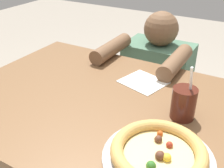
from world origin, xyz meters
name	(u,v)px	position (x,y,z in m)	size (l,w,h in m)	color
dining_table	(115,132)	(0.00, 0.00, 0.62)	(1.15, 0.76, 0.75)	brown
pizza_near	(158,154)	(0.23, -0.18, 0.77)	(0.29, 0.29, 0.05)	#B7B7BC
drink_cup_colored	(184,103)	(0.22, 0.04, 0.80)	(0.08, 0.08, 0.18)	#4C1E14
paper_napkin	(143,82)	(0.02, 0.19, 0.75)	(0.16, 0.14, 0.00)	white
diner_seated	(154,99)	(-0.07, 0.58, 0.43)	(0.38, 0.51, 0.93)	#333847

